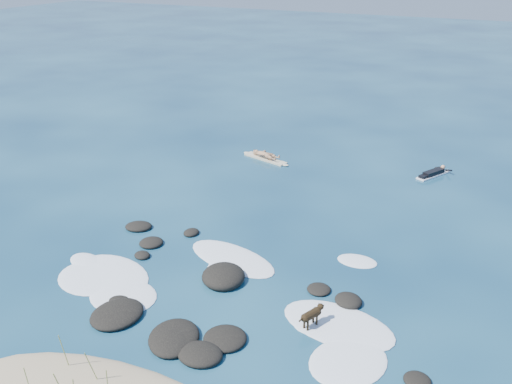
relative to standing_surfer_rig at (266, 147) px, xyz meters
The scene contains 6 objects.
ground 10.87m from the standing_surfer_rig, 66.47° to the right, with size 160.00×160.00×0.00m, color #0A2642.
reef_rocks 13.54m from the standing_surfer_rig, 74.46° to the right, with size 12.81×7.23×0.59m.
breaking_foam 12.53m from the standing_surfer_rig, 73.59° to the right, with size 12.16×7.23×0.12m.
standing_surfer_rig is the anchor object (origin of this frame).
paddling_surfer_rig 8.47m from the standing_surfer_rig, 10.24° to the left, with size 1.48×2.15×0.39m.
dog 14.33m from the standing_surfer_rig, 59.54° to the right, with size 0.54×1.03×0.68m.
Camera 1 is at (7.48, -15.48, 10.25)m, focal length 40.00 mm.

